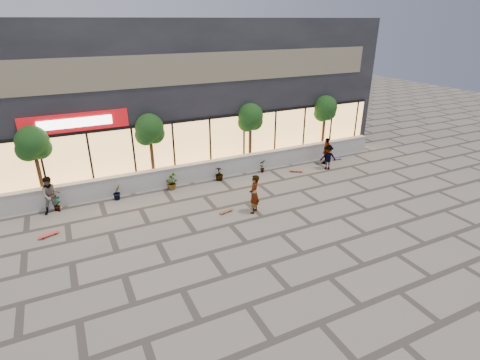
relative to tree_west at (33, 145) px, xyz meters
name	(u,v)px	position (x,y,z in m)	size (l,w,h in m)	color
ground	(281,233)	(9.00, -7.70, -2.99)	(80.00, 80.00, 0.00)	gray
planter_wall	(217,168)	(9.00, -0.70, -2.46)	(22.00, 0.42, 1.04)	beige
retail_building	(183,88)	(9.00, 4.79, 1.26)	(24.00, 9.17, 8.50)	black
shrub_a	(56,203)	(0.50, -1.25, -2.58)	(0.43, 0.29, 0.81)	#133D15
shrub_b	(117,192)	(3.30, -1.25, -2.58)	(0.45, 0.36, 0.81)	#133D15
shrub_c	(171,182)	(6.10, -1.25, -2.58)	(0.73, 0.63, 0.81)	#133D15
shrub_d	(219,174)	(8.90, -1.25, -2.58)	(0.45, 0.45, 0.81)	#133D15
shrub_e	(263,166)	(11.70, -1.25, -2.58)	(0.43, 0.29, 0.81)	#133D15
tree_west	(33,145)	(0.00, 0.00, 0.00)	(1.60, 1.50, 3.92)	#4F2D1C
tree_midwest	(150,131)	(5.50, 0.00, 0.00)	(1.60, 1.50, 3.92)	#4F2D1C
tree_mideast	(250,119)	(11.50, 0.00, 0.00)	(1.60, 1.50, 3.92)	#4F2D1C
tree_east	(325,110)	(17.00, 0.00, 0.00)	(1.60, 1.50, 3.92)	#4F2D1C
skater_center	(254,194)	(8.87, -5.50, -2.04)	(0.69, 0.45, 1.90)	white
skater_left	(51,195)	(0.38, -1.40, -2.07)	(0.89, 0.69, 1.83)	tan
skater_right_near	(326,151)	(16.00, -1.72, -2.14)	(0.99, 0.41, 1.68)	white
skater_right_far	(328,157)	(15.50, -2.53, -2.22)	(0.99, 0.57, 1.53)	maroon
skateboard_center	(226,211)	(7.69, -4.96, -2.91)	(0.75, 0.36, 0.09)	brown
skateboard_left	(49,235)	(0.09, -3.61, -2.90)	(0.86, 0.47, 0.10)	red
skateboard_right_near	(296,171)	(13.53, -2.13, -2.90)	(0.80, 0.59, 0.10)	#964F31
skateboard_right_far	(337,159)	(17.09, -1.50, -2.91)	(0.73, 0.28, 0.09)	#534F91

